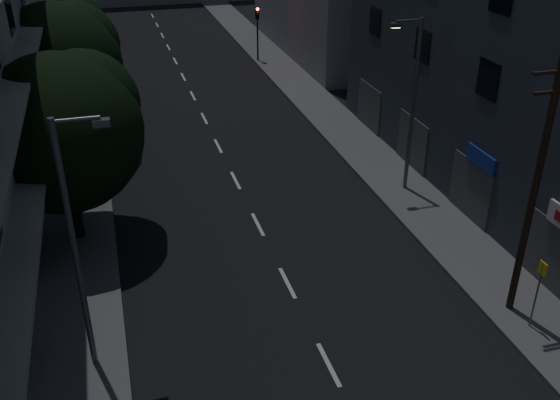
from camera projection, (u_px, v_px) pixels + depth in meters
ground at (216, 143)px, 35.11m from camera, size 160.00×160.00×0.00m
sidewalk_left at (78, 156)px, 33.25m from camera, size 3.00×90.00×0.15m
sidewalk_right at (341, 128)px, 36.90m from camera, size 3.00×90.00×0.15m
lane_markings at (198, 106)px, 40.41m from camera, size 0.15×60.50×0.01m
building_right at (542, 89)px, 26.11m from camera, size 6.19×28.00×11.00m
tree_near at (63, 127)px, 23.76m from camera, size 6.22×6.22×7.67m
tree_mid at (59, 62)px, 31.33m from camera, size 6.40×6.40×7.88m
tree_far at (68, 31)px, 41.42m from camera, size 5.13×5.13×6.34m
traffic_signal_far_right at (257, 23)px, 48.22m from camera, size 0.28×0.37×4.10m
traffic_signal_far_left at (82, 31)px, 45.71m from camera, size 0.28×0.37×4.10m
street_lamp_left_near at (77, 238)px, 17.30m from camera, size 1.51×0.25×8.00m
street_lamp_right at (411, 98)px, 27.77m from camera, size 1.51×0.25×8.00m
street_lamp_left_far at (72, 42)px, 36.69m from camera, size 1.51×0.25×8.00m
utility_pole at (535, 186)px, 19.51m from camera, size 1.80×0.24×9.00m
bus_stop_sign at (539, 283)px, 20.03m from camera, size 0.06×0.35×2.52m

